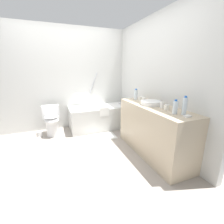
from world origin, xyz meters
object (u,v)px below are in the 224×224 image
at_px(toilet_paper_roll, 40,134).
at_px(soap_dish, 187,116).
at_px(sink_faucet, 161,102).
at_px(water_bottle_0, 185,106).
at_px(water_bottle_1, 175,107).
at_px(drinking_glass_2, 162,105).
at_px(toilet, 52,121).
at_px(sink_basin, 151,103).
at_px(drinking_glass_3, 166,107).
at_px(drinking_glass_0, 144,99).
at_px(drinking_glass_1, 140,98).
at_px(water_bottle_2, 136,94).
at_px(bath_mat, 101,137).
at_px(bathtub, 99,116).

bearing_deg(toilet_paper_roll, soap_dish, -48.15).
xyz_separation_m(sink_faucet, water_bottle_0, (-0.14, -0.65, 0.09)).
distance_m(water_bottle_1, soap_dish, 0.20).
distance_m(drinking_glass_2, toilet_paper_roll, 2.70).
distance_m(soap_dish, toilet_paper_roll, 3.03).
bearing_deg(toilet, sink_basin, 48.25).
distance_m(toilet, drinking_glass_3, 2.47).
bearing_deg(drinking_glass_0, toilet, 145.97).
bearing_deg(drinking_glass_2, toilet_paper_roll, 139.22).
bearing_deg(drinking_glass_2, drinking_glass_1, 89.92).
distance_m(sink_faucet, soap_dish, 0.76).
xyz_separation_m(water_bottle_2, bath_mat, (-0.66, 0.33, -0.96)).
height_order(water_bottle_1, drinking_glass_1, water_bottle_1).
relative_size(sink_basin, drinking_glass_3, 4.45).
height_order(drinking_glass_2, toilet_paper_roll, drinking_glass_2).
xyz_separation_m(drinking_glass_1, bath_mat, (-0.69, 0.45, -0.90)).
xyz_separation_m(water_bottle_0, water_bottle_2, (-0.06, 1.18, -0.02)).
xyz_separation_m(toilet, water_bottle_1, (1.62, -1.97, 0.62)).
relative_size(drinking_glass_2, drinking_glass_3, 1.24).
distance_m(sink_basin, soap_dish, 0.75).
relative_size(drinking_glass_1, toilet_paper_roll, 0.71).
relative_size(bathtub, water_bottle_2, 6.86).
height_order(toilet, water_bottle_2, water_bottle_2).
bearing_deg(drinking_glass_0, sink_basin, -96.76).
relative_size(drinking_glass_1, soap_dish, 0.87).
xyz_separation_m(bathtub, toilet, (-1.13, -0.04, 0.04)).
bearing_deg(drinking_glass_1, drinking_glass_3, -90.31).
xyz_separation_m(sink_faucet, drinking_glass_3, (-0.17, -0.35, 0.01)).
height_order(water_bottle_0, drinking_glass_1, water_bottle_0).
bearing_deg(sink_faucet, soap_dish, -102.44).
bearing_deg(soap_dish, water_bottle_2, 91.52).
xyz_separation_m(sink_faucet, drinking_glass_2, (-0.17, -0.24, 0.02)).
xyz_separation_m(water_bottle_0, water_bottle_1, (-0.08, 0.08, -0.03)).
xyz_separation_m(water_bottle_0, drinking_glass_0, (-0.03, 0.92, -0.08)).
bearing_deg(drinking_glass_1, sink_faucet, -66.89).
relative_size(sink_faucet, drinking_glass_3, 1.97).
distance_m(drinking_glass_2, drinking_glass_3, 0.11).
bearing_deg(water_bottle_2, drinking_glass_0, -83.98).
height_order(water_bottle_1, drinking_glass_2, water_bottle_1).
xyz_separation_m(water_bottle_1, drinking_glass_3, (0.04, 0.22, -0.05)).
relative_size(drinking_glass_0, soap_dish, 0.92).
xyz_separation_m(sink_faucet, toilet_paper_roll, (-2.11, 1.43, -0.85)).
bearing_deg(toilet, water_bottle_0, 38.44).
bearing_deg(bathtub, drinking_glass_0, -65.56).
distance_m(sink_faucet, drinking_glass_3, 0.39).
xyz_separation_m(water_bottle_2, drinking_glass_0, (0.03, -0.25, -0.06)).
distance_m(bathtub, drinking_glass_2, 1.86).
relative_size(water_bottle_1, drinking_glass_2, 2.11).
bearing_deg(water_bottle_1, water_bottle_2, 89.03).
bearing_deg(sink_basin, water_bottle_2, 89.38).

